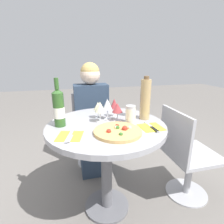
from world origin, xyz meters
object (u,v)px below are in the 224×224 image
(wine_bottle, at_px, (59,108))
(tall_carafe, at_px, (145,99))
(chair_empty_side, at_px, (185,156))
(pizza_large, at_px, (118,131))
(seated_diner, at_px, (93,122))
(dining_table, at_px, (106,141))
(chair_behind_diner, at_px, (92,130))

(wine_bottle, relative_size, tall_carafe, 1.01)
(chair_empty_side, xyz_separation_m, pizza_large, (-0.66, -0.15, 0.37))
(seated_diner, height_order, wine_bottle, seated_diner)
(pizza_large, bearing_deg, chair_empty_side, 12.73)
(dining_table, distance_m, pizza_large, 0.23)
(chair_empty_side, bearing_deg, pizza_large, -77.27)
(dining_table, relative_size, chair_behind_diner, 1.05)
(chair_empty_side, bearing_deg, dining_table, -92.00)
(chair_empty_side, relative_size, wine_bottle, 2.44)
(chair_empty_side, height_order, tall_carafe, tall_carafe)
(chair_behind_diner, distance_m, pizza_large, 1.01)
(tall_carafe, bearing_deg, chair_behind_diner, 114.96)
(dining_table, xyz_separation_m, pizza_large, (0.04, -0.17, 0.15))
(chair_empty_side, height_order, wine_bottle, wine_bottle)
(dining_table, distance_m, chair_empty_side, 0.73)
(chair_behind_diner, xyz_separation_m, wine_bottle, (-0.30, -0.72, 0.49))
(chair_behind_diner, xyz_separation_m, pizza_large, (0.06, -0.94, 0.37))
(pizza_large, bearing_deg, wine_bottle, 149.16)
(dining_table, bearing_deg, chair_empty_side, -2.00)
(chair_behind_diner, distance_m, chair_empty_side, 1.06)
(seated_diner, relative_size, wine_bottle, 3.49)
(dining_table, relative_size, wine_bottle, 2.56)
(chair_empty_side, height_order, pizza_large, chair_empty_side)
(wine_bottle, bearing_deg, tall_carafe, -0.35)
(chair_behind_diner, height_order, pizza_large, chair_behind_diner)
(dining_table, bearing_deg, seated_diner, 91.73)
(chair_behind_diner, relative_size, seated_diner, 0.70)
(chair_behind_diner, xyz_separation_m, chair_empty_side, (0.72, -0.79, 0.00))
(pizza_large, distance_m, tall_carafe, 0.38)
(dining_table, bearing_deg, chair_behind_diner, 91.43)
(seated_diner, xyz_separation_m, wine_bottle, (-0.30, -0.59, 0.34))
(pizza_large, xyz_separation_m, wine_bottle, (-0.36, 0.22, 0.12))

